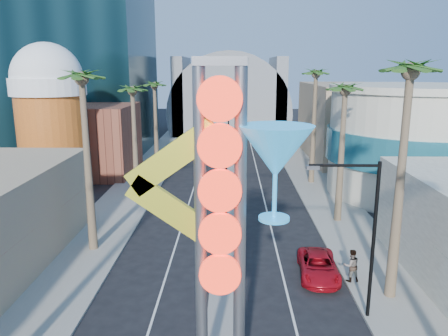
{
  "coord_description": "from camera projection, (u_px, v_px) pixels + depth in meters",
  "views": [
    {
      "loc": [
        0.39,
        -11.63,
        12.21
      ],
      "look_at": [
        -0.13,
        18.32,
        5.27
      ],
      "focal_mm": 35.0,
      "sensor_mm": 36.0,
      "label": 1
    }
  ],
  "objects": [
    {
      "name": "beer_mug",
      "position": [
        50.0,
        114.0,
        41.83
      ],
      "size": [
        7.0,
        7.0,
        14.5
      ],
      "color": "#A94516",
      "rests_on": "ground"
    },
    {
      "name": "filler_east",
      "position": [
        346.0,
        121.0,
        59.45
      ],
      "size": [
        10.0,
        20.0,
        10.0
      ],
      "primitive_type": "cube",
      "color": "tan",
      "rests_on": "ground"
    },
    {
      "name": "turquoise_building",
      "position": [
        415.0,
        141.0,
        41.83
      ],
      "size": [
        16.6,
        16.6,
        10.6
      ],
      "color": "#B2AC96",
      "rests_on": "ground"
    },
    {
      "name": "palm_6",
      "position": [
        345.0,
        98.0,
        33.13
      ],
      "size": [
        2.4,
        2.4,
        11.7
      ],
      "color": "brown",
      "rests_on": "ground"
    },
    {
      "name": "sidewalk_west",
      "position": [
        142.0,
        179.0,
        48.33
      ],
      "size": [
        5.0,
        100.0,
        0.15
      ],
      "primitive_type": "cube",
      "color": "gray",
      "rests_on": "ground"
    },
    {
      "name": "pedestrian_b",
      "position": [
        351.0,
        265.0,
        25.02
      ],
      "size": [
        1.04,
        0.86,
        1.92
      ],
      "primitive_type": "imported",
      "rotation": [
        0.0,
        0.0,
        3.3
      ],
      "color": "gray",
      "rests_on": "sidewalk_east"
    },
    {
      "name": "streetlight_1",
      "position": [
        224.0,
        126.0,
        55.86
      ],
      "size": [
        3.79,
        0.25,
        8.0
      ],
      "color": "black",
      "rests_on": "ground"
    },
    {
      "name": "palm_7",
      "position": [
        316.0,
        81.0,
        44.61
      ],
      "size": [
        2.4,
        2.4,
        12.7
      ],
      "color": "brown",
      "rests_on": "ground"
    },
    {
      "name": "median",
      "position": [
        228.0,
        173.0,
        51.09
      ],
      "size": [
        1.6,
        84.0,
        0.15
      ],
      "primitive_type": "cube",
      "color": "gray",
      "rests_on": "ground"
    },
    {
      "name": "palm_3",
      "position": [
        154.0,
        90.0,
        53.01
      ],
      "size": [
        2.4,
        2.4,
        11.2
      ],
      "color": "brown",
      "rests_on": "ground"
    },
    {
      "name": "sidewalk_east",
      "position": [
        314.0,
        180.0,
        48.01
      ],
      "size": [
        5.0,
        100.0,
        0.15
      ],
      "primitive_type": "cube",
      "color": "gray",
      "rests_on": "ground"
    },
    {
      "name": "red_pickup",
      "position": [
        318.0,
        266.0,
        25.94
      ],
      "size": [
        2.53,
        4.9,
        1.32
      ],
      "primitive_type": "imported",
      "rotation": [
        0.0,
        0.0,
        -0.07
      ],
      "color": "red",
      "rests_on": "ground"
    },
    {
      "name": "streetlight_2",
      "position": [
        365.0,
        227.0,
        20.68
      ],
      "size": [
        3.45,
        0.25,
        8.0
      ],
      "color": "black",
      "rests_on": "ground"
    },
    {
      "name": "palm_1",
      "position": [
        82.0,
        90.0,
        27.38
      ],
      "size": [
        2.4,
        2.4,
        12.7
      ],
      "color": "brown",
      "rests_on": "ground"
    },
    {
      "name": "brick_filler_west",
      "position": [
        90.0,
        140.0,
        50.47
      ],
      "size": [
        10.0,
        10.0,
        8.0
      ],
      "primitive_type": "cube",
      "color": "brown",
      "rests_on": "ground"
    },
    {
      "name": "canopy",
      "position": [
        230.0,
        109.0,
        83.25
      ],
      "size": [
        22.0,
        16.0,
        22.0
      ],
      "color": "slate",
      "rests_on": "ground"
    },
    {
      "name": "palm_5",
      "position": [
        409.0,
        87.0,
        21.14
      ],
      "size": [
        2.4,
        2.4,
        13.2
      ],
      "color": "brown",
      "rests_on": "ground"
    },
    {
      "name": "neon_sign",
      "position": [
        243.0,
        210.0,
        15.31
      ],
      "size": [
        6.53,
        2.6,
        12.55
      ],
      "color": "gray",
      "rests_on": "ground"
    },
    {
      "name": "streetlight_0",
      "position": [
        233.0,
        168.0,
        32.46
      ],
      "size": [
        3.79,
        0.25,
        8.0
      ],
      "color": "black",
      "rests_on": "ground"
    },
    {
      "name": "palm_2",
      "position": [
        133.0,
        97.0,
        41.32
      ],
      "size": [
        2.4,
        2.4,
        11.2
      ],
      "color": "brown",
      "rests_on": "ground"
    }
  ]
}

